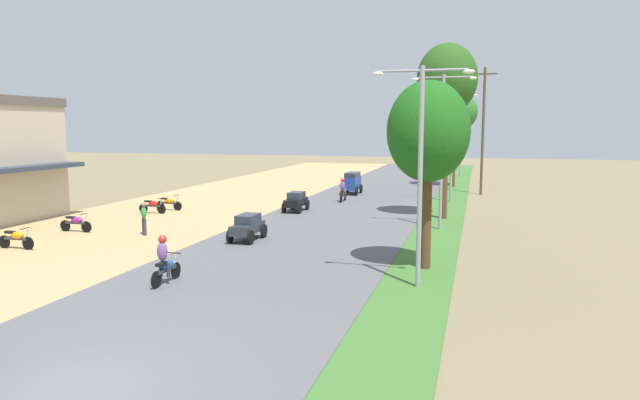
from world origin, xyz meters
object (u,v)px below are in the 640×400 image
(streetlamp_near, at_px, (420,161))
(motorbike_foreground_rider, at_px, (165,261))
(parked_motorbike_third, at_px, (153,205))
(parked_motorbike_fourth, at_px, (169,202))
(car_sedan_charcoal, at_px, (248,226))
(car_sedan_black, at_px, (296,201))
(car_van_blue, at_px, (352,182))
(median_tree_second, at_px, (447,81))
(median_tree_third, at_px, (455,112))
(median_tree_nearest, at_px, (428,133))
(parked_motorbike_second, at_px, (76,222))
(motorbike_ahead_second, at_px, (343,191))
(streetlamp_far, at_px, (452,139))
(parked_motorbike_nearest, at_px, (16,238))
(streetlamp_mid, at_px, (442,141))
(utility_pole_near, at_px, (483,129))
(streetlamp_farthest, at_px, (461,137))
(pedestrian_on_shoulder, at_px, (144,217))

(streetlamp_near, height_order, motorbike_foreground_rider, streetlamp_near)
(parked_motorbike_third, distance_m, parked_motorbike_fourth, 1.45)
(car_sedan_charcoal, xyz_separation_m, car_sedan_black, (-0.63, 9.13, 0.00))
(car_van_blue, bearing_deg, median_tree_second, -52.99)
(median_tree_third, relative_size, car_sedan_black, 3.62)
(median_tree_second, bearing_deg, median_tree_nearest, -89.75)
(parked_motorbike_second, bearing_deg, parked_motorbike_third, 87.19)
(parked_motorbike_third, bearing_deg, streetlamp_near, -34.30)
(motorbike_ahead_second, bearing_deg, streetlamp_far, 16.49)
(median_tree_second, bearing_deg, motorbike_foreground_rider, -116.18)
(parked_motorbike_nearest, distance_m, car_van_blue, 25.13)
(streetlamp_mid, bearing_deg, motorbike_foreground_rider, -122.29)
(car_sedan_charcoal, relative_size, motorbike_ahead_second, 1.26)
(utility_pole_near, relative_size, car_sedan_charcoal, 4.30)
(car_sedan_black, bearing_deg, parked_motorbike_second, -131.99)
(parked_motorbike_fourth, distance_m, motorbike_ahead_second, 11.74)
(median_tree_third, bearing_deg, parked_motorbike_third, -129.02)
(streetlamp_far, bearing_deg, motorbike_foreground_rider, -108.72)
(median_tree_second, xyz_separation_m, streetlamp_near, (0.05, -14.44, -3.59))
(median_tree_nearest, xyz_separation_m, streetlamp_near, (-0.01, -2.55, -0.85))
(streetlamp_farthest, bearing_deg, car_sedan_charcoal, -102.57)
(median_tree_second, bearing_deg, car_sedan_black, 178.79)
(pedestrian_on_shoulder, bearing_deg, car_van_blue, 72.22)
(parked_motorbike_nearest, height_order, parked_motorbike_fourth, same)
(streetlamp_far, bearing_deg, motorbike_ahead_second, -163.51)
(car_sedan_black, bearing_deg, streetlamp_near, -58.55)
(median_tree_third, height_order, car_sedan_black, median_tree_third)
(car_sedan_black, xyz_separation_m, motorbike_ahead_second, (1.73, 5.22, 0.11))
(median_tree_nearest, relative_size, car_sedan_black, 3.04)
(parked_motorbike_second, xyz_separation_m, car_van_blue, (9.84, 19.16, 0.47))
(parked_motorbike_second, distance_m, streetlamp_far, 24.45)
(median_tree_second, xyz_separation_m, motorbike_ahead_second, (-7.16, 5.41, -6.93))
(parked_motorbike_nearest, relative_size, pedestrian_on_shoulder, 1.11)
(parked_motorbike_second, relative_size, median_tree_second, 0.18)
(parked_motorbike_fourth, relative_size, car_sedan_charcoal, 0.80)
(median_tree_third, height_order, streetlamp_mid, median_tree_third)
(parked_motorbike_second, bearing_deg, motorbike_ahead_second, 55.12)
(median_tree_nearest, bearing_deg, car_sedan_charcoal, 160.50)
(parked_motorbike_third, xyz_separation_m, streetlamp_mid, (17.08, -0.78, 3.99))
(parked_motorbike_third, relative_size, streetlamp_far, 0.24)
(parked_motorbike_fourth, bearing_deg, utility_pole_near, 37.02)
(car_sedan_black, bearing_deg, median_tree_second, -1.21)
(median_tree_third, xyz_separation_m, streetlamp_mid, (0.29, -21.49, -1.93))
(parked_motorbike_nearest, relative_size, streetlamp_near, 0.25)
(streetlamp_far, bearing_deg, streetlamp_near, -90.00)
(utility_pole_near, distance_m, motorbike_ahead_second, 12.61)
(parked_motorbike_fourth, xyz_separation_m, motorbike_ahead_second, (9.59, 6.77, 0.30))
(streetlamp_farthest, height_order, car_sedan_charcoal, streetlamp_farthest)
(car_sedan_charcoal, xyz_separation_m, motorbike_foreground_rider, (0.19, -7.47, 0.11))
(median_tree_nearest, bearing_deg, pedestrian_on_shoulder, 168.19)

